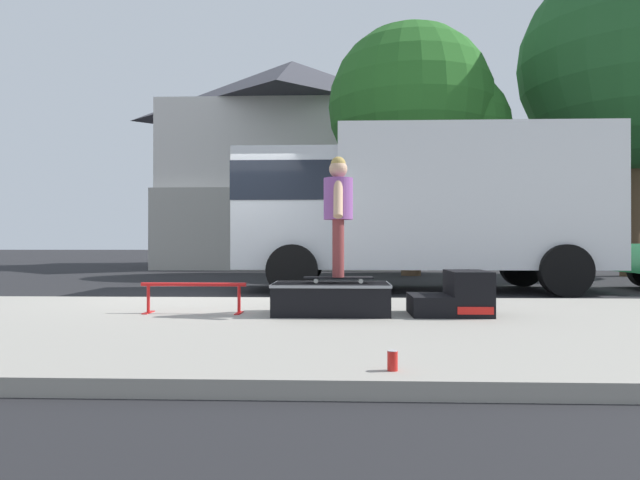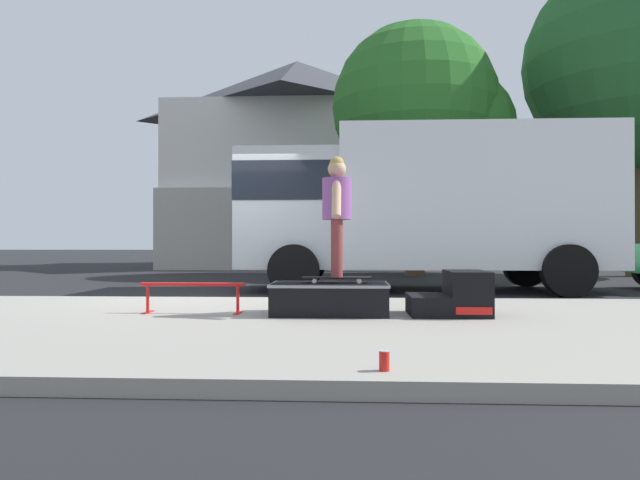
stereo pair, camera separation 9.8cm
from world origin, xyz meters
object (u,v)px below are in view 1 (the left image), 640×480
at_px(skate_box, 331,297).
at_px(grind_rail, 194,291).
at_px(street_tree_neighbour, 421,112).
at_px(box_truck, 417,203).
at_px(skater_kid, 338,206).
at_px(skateboard, 338,278).
at_px(soda_can, 393,361).
at_px(kicker_ramp, 456,296).

bearing_deg(skate_box, grind_rail, 179.23).
bearing_deg(street_tree_neighbour, grind_rail, -111.91).
bearing_deg(street_tree_neighbour, box_truck, -98.70).
bearing_deg(box_truck, skate_box, -108.79).
xyz_separation_m(skater_kid, street_tree_neighbour, (2.29, 9.77, 3.32)).
bearing_deg(skateboard, soda_can, -82.84).
distance_m(skate_box, grind_rail, 1.57).
xyz_separation_m(kicker_ramp, grind_rail, (-2.96, 0.02, 0.05)).
bearing_deg(skate_box, kicker_ramp, -0.02).
bearing_deg(skater_kid, grind_rail, -179.45).
relative_size(grind_rail, street_tree_neighbour, 0.17).
distance_m(skate_box, kicker_ramp, 1.39).
xyz_separation_m(soda_can, box_truck, (1.14, 7.43, 1.52)).
bearing_deg(skate_box, skateboard, 24.54).
bearing_deg(soda_can, street_tree_neighbour, 81.28).
height_order(skate_box, box_truck, box_truck).
distance_m(skater_kid, soda_can, 3.08).
bearing_deg(grind_rail, skateboard, 0.55).
bearing_deg(grind_rail, kicker_ramp, -0.41).
relative_size(skate_box, grind_rail, 1.08).
relative_size(box_truck, street_tree_neighbour, 0.97).
bearing_deg(soda_can, skater_kid, 97.16).
bearing_deg(kicker_ramp, soda_can, -108.85).
bearing_deg(soda_can, grind_rail, 125.42).
bearing_deg(skater_kid, street_tree_neighbour, 76.81).
height_order(skateboard, soda_can, skateboard).
distance_m(soda_can, street_tree_neighbour, 13.51).
bearing_deg(skate_box, box_truck, 71.21).
bearing_deg(soda_can, skate_box, 98.87).
xyz_separation_m(soda_can, street_tree_neighbour, (1.93, 12.60, 4.48)).
height_order(skater_kid, soda_can, skater_kid).
xyz_separation_m(skater_kid, soda_can, (0.36, -2.83, -1.15)).
distance_m(soda_can, box_truck, 7.67).
xyz_separation_m(skate_box, kicker_ramp, (1.39, -0.00, 0.02)).
relative_size(skateboard, street_tree_neighbour, 0.11).
relative_size(soda_can, box_truck, 0.02).
height_order(kicker_ramp, grind_rail, kicker_ramp).
distance_m(grind_rail, soda_can, 3.46).
distance_m(skate_box, skateboard, 0.23).
distance_m(kicker_ramp, soda_can, 2.96).
bearing_deg(kicker_ramp, skate_box, 179.98).
xyz_separation_m(skater_kid, box_truck, (1.50, 4.60, 0.36)).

